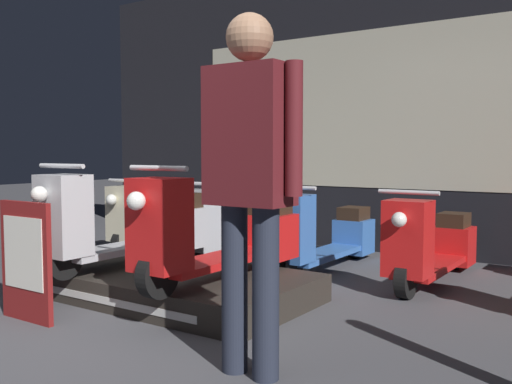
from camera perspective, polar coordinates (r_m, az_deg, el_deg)
name	(u,v)px	position (r m, az deg, el deg)	size (l,w,h in m)	color
ground_plane	(49,360)	(3.30, -19.95, -15.51)	(30.00, 30.00, 0.00)	#4C4C51
shop_wall_back	(366,105)	(6.41, 10.92, 8.52)	(7.62, 0.09, 3.20)	black
display_platform	(174,285)	(4.36, -8.20, -9.14)	(2.04, 1.16, 0.20)	#2D2823
scooter_display_left	(128,226)	(4.59, -12.72, -3.32)	(0.46, 1.66, 0.81)	black
scooter_display_right	(220,236)	(3.97, -3.63, -4.37)	(0.46, 1.66, 0.81)	black
scooter_backrow_0	(165,221)	(6.50, -9.05, -2.89)	(0.46, 1.66, 0.81)	black
scooter_backrow_1	(237,228)	(5.87, -1.90, -3.59)	(0.46, 1.66, 0.81)	black
scooter_backrow_2	(324,236)	(5.34, 6.84, -4.37)	(0.46, 1.66, 0.81)	black
scooter_backrow_3	(432,246)	(4.97, 17.19, -5.17)	(0.46, 1.66, 0.81)	black
person_right_browsing	(250,166)	(2.72, -0.63, 2.65)	(0.57, 0.23, 1.74)	#232838
price_sign_board	(26,261)	(3.97, -22.02, -6.41)	(0.49, 0.04, 0.77)	maroon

